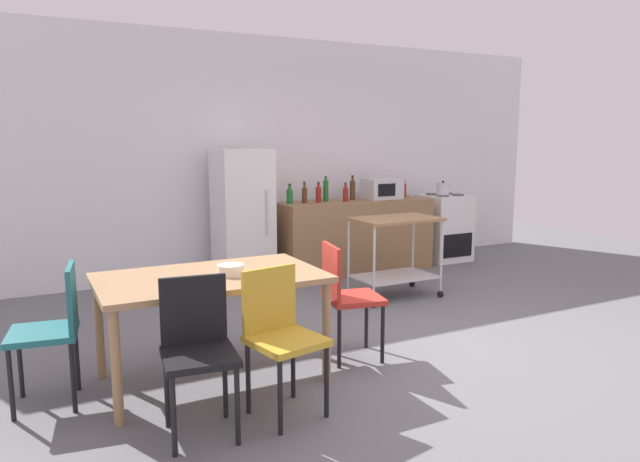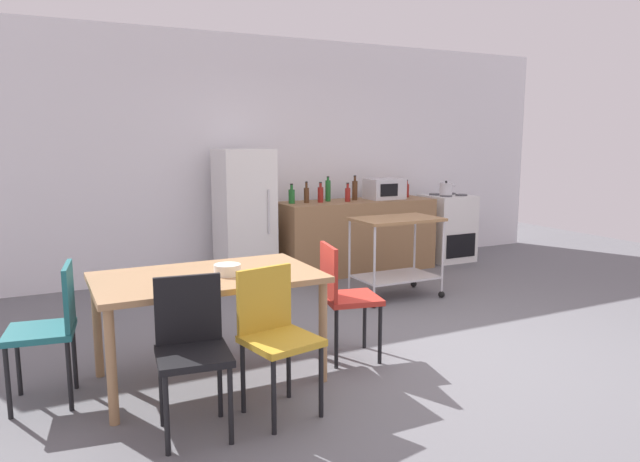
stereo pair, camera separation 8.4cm
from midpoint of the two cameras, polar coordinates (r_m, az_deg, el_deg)
The scene contains 21 objects.
ground_plane at distance 4.86m, azimuth 9.56°, elevation -11.11°, with size 12.00×12.00×0.00m, color slate.
back_wall at distance 7.37m, azimuth -5.35°, elevation 7.38°, with size 8.40×0.12×2.90m, color white.
kitchen_counter at distance 7.33m, azimuth 3.08°, elevation -0.47°, with size 2.00×0.64×0.90m, color olive.
dining_table at distance 4.04m, azimuth -11.31°, elevation -5.37°, with size 1.50×0.90×0.75m.
chair_mustard at distance 3.56m, azimuth -4.62°, elevation -9.76°, with size 0.47×0.47×0.89m.
chair_teal at distance 4.03m, azimuth -25.32°, elevation -8.37°, with size 0.45×0.45×0.89m.
chair_black at distance 3.40m, azimuth -12.69°, elevation -10.87°, with size 0.45×0.45×0.89m.
chair_red at distance 4.38m, azimuth 1.99°, elevation -6.11°, with size 0.47×0.47×0.89m.
stove_oven at distance 8.17m, azimuth 11.82°, elevation 0.35°, with size 0.60×0.61×0.92m.
refrigerator at distance 6.76m, azimuth -7.99°, elevation 1.44°, with size 0.60×0.63×1.55m.
kitchen_cart at distance 6.13m, azimuth 7.03°, elevation -1.25°, with size 0.91×0.57×0.85m.
bottle_wine at distance 6.91m, azimuth -3.35°, elevation 3.49°, with size 0.08×0.08×0.24m.
bottle_hot_sauce at distance 6.96m, azimuth -1.89°, elevation 3.61°, with size 0.06×0.06×0.26m.
bottle_soy_sauce at distance 7.03m, azimuth -0.50°, elevation 3.66°, with size 0.07×0.07×0.25m.
bottle_sparkling_water at distance 7.15m, azimuth 0.24°, elevation 4.03°, with size 0.07×0.07×0.31m.
bottle_olive_oil at distance 7.12m, azimuth 2.19°, elevation 3.66°, with size 0.07×0.07×0.23m.
bottle_soda at distance 7.30m, azimuth 2.89°, elevation 4.08°, with size 0.07×0.07×0.31m.
microwave at distance 7.46m, azimuth 5.80°, elevation 4.16°, with size 0.46×0.35×0.26m.
bottle_sesame_oil at distance 7.73m, azimuth 7.96°, elevation 4.03°, with size 0.06×0.06×0.23m.
fruit_bowl at distance 3.98m, azimuth -9.40°, elevation -3.81°, with size 0.18×0.18×0.07m, color white.
kettle at distance 7.95m, azimuth 11.73°, elevation 4.11°, with size 0.24×0.17×0.19m.
Camera 1 is at (-2.81, -3.60, 1.67)m, focal length 32.45 mm.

